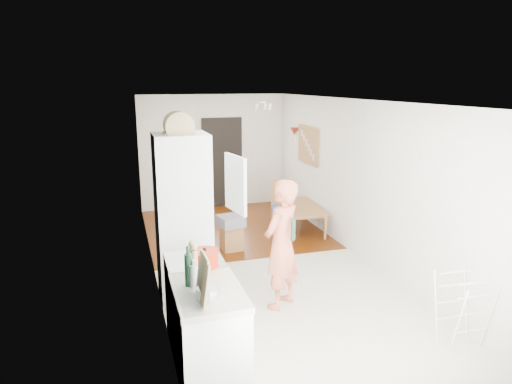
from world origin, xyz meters
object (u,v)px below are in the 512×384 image
drying_rack (462,311)px  dining_chair (283,207)px  person (282,233)px  stool (232,238)px  dining_table (299,220)px

drying_rack → dining_chair: bearing=100.0°
person → stool: size_ratio=4.44×
stool → drying_rack: bearing=-64.4°
drying_rack → person: bearing=140.7°
person → stool: 2.22m
person → stool: person is taller
person → dining_table: person is taller
dining_chair → stool: (-1.14, -0.63, -0.27)m
dining_table → drying_rack: size_ratio=1.45×
person → dining_chair: (1.01, 2.72, -0.48)m
person → drying_rack: size_ratio=2.42×
dining_table → drying_rack: bearing=-173.1°
stool → dining_chair: bearing=29.0°
dining_table → dining_chair: 0.45m
dining_table → drying_rack: drying_rack is taller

